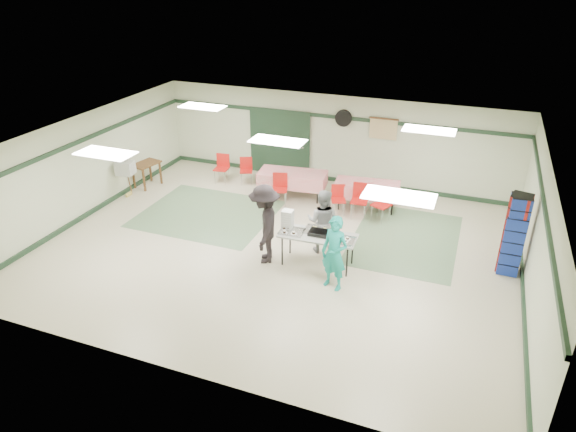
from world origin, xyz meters
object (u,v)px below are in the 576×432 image
(volunteer_teal, at_px, (334,253))
(chair_b, at_px, (338,196))
(dining_table_b, at_px, (292,178))
(chair_loose_b, at_px, (222,165))
(volunteer_dark, at_px, (265,224))
(chair_d, at_px, (280,185))
(crate_stack_blue_b, at_px, (514,235))
(broom, at_px, (127,173))
(office_printer, at_px, (125,168))
(serving_table, at_px, (318,237))
(crate_stack_blue_a, at_px, (512,244))
(chair_c, at_px, (384,201))
(crate_stack_red, at_px, (514,234))
(volunteer_grey, at_px, (323,221))
(dining_table_a, at_px, (367,189))
(printer_table, at_px, (146,166))
(chair_a, at_px, (360,196))
(chair_loose_a, at_px, (246,168))

(volunteer_teal, xyz_separation_m, chair_b, (-0.90, 3.49, -0.33))
(dining_table_b, xyz_separation_m, chair_loose_b, (-2.43, 0.29, -0.03))
(volunteer_dark, bearing_deg, chair_d, 176.29)
(crate_stack_blue_b, relative_size, broom, 1.38)
(office_printer, bearing_deg, serving_table, -24.65)
(broom, bearing_deg, crate_stack_blue_a, 7.78)
(broom, bearing_deg, chair_c, 18.86)
(volunteer_teal, bearing_deg, dining_table_b, 138.89)
(volunteer_teal, height_order, crate_stack_red, crate_stack_red)
(volunteer_dark, xyz_separation_m, chair_c, (2.10, 3.01, -0.38))
(chair_d, relative_size, crate_stack_red, 0.48)
(serving_table, distance_m, volunteer_grey, 0.64)
(dining_table_a, bearing_deg, volunteer_dark, -119.91)
(volunteer_dark, height_order, chair_d, volunteer_dark)
(volunteer_teal, distance_m, crate_stack_red, 3.98)
(crate_stack_red, bearing_deg, office_printer, 178.42)
(chair_b, bearing_deg, volunteer_dark, -127.37)
(chair_b, bearing_deg, printer_table, 161.41)
(crate_stack_blue_a, height_order, crate_stack_blue_b, crate_stack_blue_b)
(serving_table, relative_size, chair_a, 1.87)
(volunteer_dark, distance_m, chair_loose_a, 4.71)
(chair_a, bearing_deg, chair_c, -5.54)
(serving_table, height_order, volunteer_dark, volunteer_dark)
(chair_b, relative_size, crate_stack_red, 0.43)
(crate_stack_red, bearing_deg, broom, 177.67)
(volunteer_teal, distance_m, office_printer, 7.22)
(volunteer_grey, height_order, broom, volunteer_grey)
(chair_loose_a, distance_m, crate_stack_blue_a, 8.02)
(dining_table_a, bearing_deg, crate_stack_blue_a, -36.71)
(volunteer_teal, relative_size, crate_stack_blue_a, 1.18)
(dining_table_a, xyz_separation_m, chair_c, (0.57, -0.57, -0.02))
(chair_d, distance_m, broom, 4.47)
(chair_b, height_order, printer_table, chair_b)
(chair_a, relative_size, crate_stack_red, 0.50)
(dining_table_b, bearing_deg, volunteer_grey, -64.15)
(chair_loose_b, bearing_deg, chair_c, -15.71)
(chair_b, relative_size, office_printer, 1.73)
(printer_table, distance_m, office_printer, 0.99)
(printer_table, bearing_deg, crate_stack_red, 3.89)
(chair_d, bearing_deg, office_printer, 179.44)
(printer_table, bearing_deg, volunteer_dark, -17.51)
(crate_stack_red, bearing_deg, chair_c, 154.14)
(crate_stack_red, xyz_separation_m, office_printer, (-10.30, 0.28, 0.00))
(chair_loose_b, distance_m, crate_stack_blue_a, 8.66)
(chair_loose_b, height_order, crate_stack_red, crate_stack_red)
(dining_table_a, bearing_deg, broom, -172.90)
(volunteer_grey, relative_size, dining_table_a, 0.86)
(broom, bearing_deg, volunteer_teal, -8.82)
(serving_table, height_order, chair_b, chair_b)
(chair_loose_b, bearing_deg, printer_table, -156.71)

